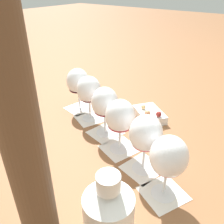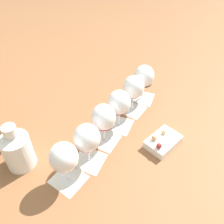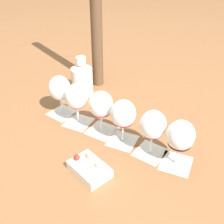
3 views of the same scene
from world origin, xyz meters
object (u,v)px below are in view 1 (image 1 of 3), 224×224
Objects in this scene: wine_glass_1 at (146,136)px; snack_dish at (149,114)px; wine_glass_0 at (169,159)px; umbrella_pole at (2,53)px; wine_glass_3 at (105,104)px; wine_glass_5 at (78,83)px; wine_glass_4 at (89,92)px; wine_glass_2 at (120,118)px; ceramic_vase at (109,216)px.

wine_glass_1 is 1.08× the size of snack_dish.
umbrella_pole is at bearing 75.04° from wine_glass_0.
umbrella_pole reaches higher than wine_glass_3.
umbrella_pole is (0.09, 0.33, 0.33)m from wine_glass_0.
umbrella_pole is at bearing 116.54° from wine_glass_3.
wine_glass_5 is (0.22, -0.09, 0.00)m from wine_glass_3.
wine_glass_1 and wine_glass_5 have the same top height.
wine_glass_4 is 0.28m from snack_dish.
wine_glass_4 is (0.34, -0.13, -0.00)m from wine_glass_1.
wine_glass_1 is 0.12m from wine_glass_2.
umbrella_pole reaches higher than wine_glass_5.
umbrella_pole is at bearing 68.22° from ceramic_vase.
wine_glass_0 is 1.00× the size of wine_glass_3.
ceramic_vase is 0.22× the size of umbrella_pole.
wine_glass_1 is at bearing 158.94° from wine_glass_5.
umbrella_pole is at bearing 102.66° from snack_dish.
wine_glass_5 is at bearing -40.26° from ceramic_vase.
snack_dish is at bearing -55.04° from wine_glass_0.
umbrella_pole is (-0.35, 0.51, 0.33)m from wine_glass_4.
umbrella_pole is at bearing 91.71° from wine_glass_1.
ceramic_vase is 0.39m from umbrella_pole.
wine_glass_3 is at bearing 158.66° from wine_glass_4.
wine_glass_0 is at bearing 157.35° from wine_glass_2.
wine_glass_5 is (0.44, -0.17, 0.00)m from wine_glass_1.
wine_glass_5 is 0.93× the size of ceramic_vase.
ceramic_vase is at bearing 79.50° from wine_glass_0.
wine_glass_0 is 0.35m from wine_glass_3.
wine_glass_3 is 1.00× the size of wine_glass_5.
umbrella_pole is (0.05, 0.12, 0.37)m from ceramic_vase.
ceramic_vase reaches higher than wine_glass_2.
wine_glass_3 and wine_glass_5 have the same top height.
wine_glass_5 is at bearing -21.06° from wine_glass_1.
wine_glass_0 is at bearing 124.96° from snack_dish.
wine_glass_3 is at bearing -20.68° from wine_glass_1.
wine_glass_2 is 0.55m from umbrella_pole.
wine_glass_2 is at bearing -17.22° from wine_glass_1.
wine_glass_0 is 1.08× the size of snack_dish.
ceramic_vase is (-0.50, 0.43, -0.04)m from wine_glass_5.
wine_glass_1 is 0.33m from snack_dish.
wine_glass_3 is at bearing -50.28° from ceramic_vase.
wine_glass_2 is 0.21× the size of umbrella_pole.
wine_glass_5 is 0.34m from snack_dish.
wine_glass_4 is (0.22, -0.09, -0.00)m from wine_glass_2.
wine_glass_3 is (0.32, -0.14, 0.00)m from wine_glass_0.
wine_glass_1 is 0.36m from wine_glass_4.
wine_glass_1 is at bearing -28.61° from wine_glass_0.
wine_glass_0 is at bearing 157.50° from wine_glass_5.
snack_dish is (-0.20, -0.15, -0.11)m from wine_glass_4.
wine_glass_4 is 0.93× the size of ceramic_vase.
wine_glass_4 is 0.11m from wine_glass_5.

